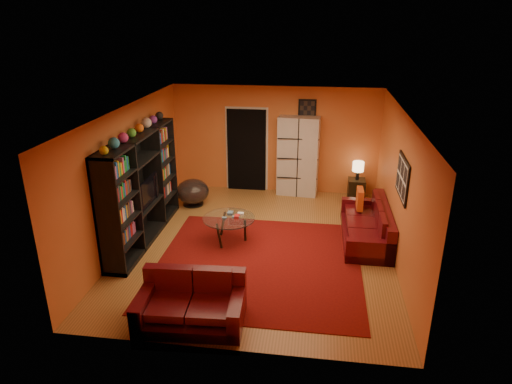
# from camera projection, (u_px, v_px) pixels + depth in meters

# --- Properties ---
(floor) EXTENTS (6.00, 6.00, 0.00)m
(floor) POSITION_uv_depth(u_px,v_px,m) (259.00, 245.00, 8.83)
(floor) COLOR brown
(floor) RESTS_ON ground
(ceiling) EXTENTS (6.00, 6.00, 0.00)m
(ceiling) POSITION_uv_depth(u_px,v_px,m) (259.00, 111.00, 7.88)
(ceiling) COLOR white
(ceiling) RESTS_ON wall_back
(wall_back) EXTENTS (6.00, 0.00, 6.00)m
(wall_back) POSITION_uv_depth(u_px,v_px,m) (275.00, 140.00, 11.12)
(wall_back) COLOR #CF662D
(wall_back) RESTS_ON floor
(wall_front) EXTENTS (6.00, 0.00, 6.00)m
(wall_front) POSITION_uv_depth(u_px,v_px,m) (226.00, 265.00, 5.59)
(wall_front) COLOR #CF662D
(wall_front) RESTS_ON floor
(wall_left) EXTENTS (0.00, 6.00, 6.00)m
(wall_left) POSITION_uv_depth(u_px,v_px,m) (129.00, 175.00, 8.68)
(wall_left) COLOR #CF662D
(wall_left) RESTS_ON floor
(wall_right) EXTENTS (0.00, 6.00, 6.00)m
(wall_right) POSITION_uv_depth(u_px,v_px,m) (399.00, 188.00, 8.03)
(wall_right) COLOR #CF662D
(wall_right) RESTS_ON floor
(rug) EXTENTS (3.60, 3.60, 0.01)m
(rug) POSITION_uv_depth(u_px,v_px,m) (259.00, 263.00, 8.17)
(rug) COLOR #530909
(rug) RESTS_ON floor
(doorway) EXTENTS (0.95, 0.10, 2.04)m
(doorway) POSITION_uv_depth(u_px,v_px,m) (247.00, 150.00, 11.28)
(doorway) COLOR black
(doorway) RESTS_ON floor
(wall_art_right) EXTENTS (0.03, 1.00, 0.70)m
(wall_art_right) POSITION_uv_depth(u_px,v_px,m) (403.00, 178.00, 7.65)
(wall_art_right) COLOR black
(wall_art_right) RESTS_ON wall_right
(wall_art_back) EXTENTS (0.42, 0.03, 0.52)m
(wall_art_back) POSITION_uv_depth(u_px,v_px,m) (307.00, 110.00, 10.73)
(wall_art_back) COLOR black
(wall_art_back) RESTS_ON wall_back
(entertainment_unit) EXTENTS (0.45, 3.00, 2.10)m
(entertainment_unit) POSITION_uv_depth(u_px,v_px,m) (141.00, 188.00, 8.74)
(entertainment_unit) COLOR black
(entertainment_unit) RESTS_ON floor
(tv) EXTENTS (0.92, 0.12, 0.53)m
(tv) POSITION_uv_depth(u_px,v_px,m) (144.00, 192.00, 8.74)
(tv) COLOR black
(tv) RESTS_ON entertainment_unit
(sofa) EXTENTS (0.87, 2.11, 0.85)m
(sofa) POSITION_uv_depth(u_px,v_px,m) (370.00, 226.00, 8.94)
(sofa) COLOR #460910
(sofa) RESTS_ON rug
(loveseat) EXTENTS (1.57, 1.00, 0.85)m
(loveseat) POSITION_uv_depth(u_px,v_px,m) (192.00, 302.00, 6.58)
(loveseat) COLOR #460910
(loveseat) RESTS_ON rug
(throw_pillow) EXTENTS (0.12, 0.42, 0.42)m
(throw_pillow) POSITION_uv_depth(u_px,v_px,m) (360.00, 199.00, 9.35)
(throw_pillow) COLOR #D74F17
(throw_pillow) RESTS_ON sofa
(coffee_table) EXTENTS (1.01, 1.01, 0.50)m
(coffee_table) POSITION_uv_depth(u_px,v_px,m) (229.00, 220.00, 8.78)
(coffee_table) COLOR silver
(coffee_table) RESTS_ON floor
(storage_cabinet) EXTENTS (1.00, 0.52, 1.93)m
(storage_cabinet) POSITION_uv_depth(u_px,v_px,m) (298.00, 156.00, 10.98)
(storage_cabinet) COLOR beige
(storage_cabinet) RESTS_ON floor
(bowl_chair) EXTENTS (0.76, 0.76, 0.61)m
(bowl_chair) POSITION_uv_depth(u_px,v_px,m) (193.00, 192.00, 10.56)
(bowl_chair) COLOR black
(bowl_chair) RESTS_ON floor
(side_table) EXTENTS (0.40, 0.40, 0.50)m
(side_table) POSITION_uv_depth(u_px,v_px,m) (356.00, 189.00, 10.91)
(side_table) COLOR black
(side_table) RESTS_ON floor
(table_lamp) EXTENTS (0.26, 0.26, 0.44)m
(table_lamp) POSITION_uv_depth(u_px,v_px,m) (358.00, 167.00, 10.71)
(table_lamp) COLOR black
(table_lamp) RESTS_ON side_table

